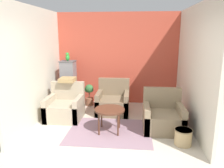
% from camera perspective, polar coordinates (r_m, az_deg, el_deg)
% --- Properties ---
extents(ground_plane, '(20.00, 20.00, 0.00)m').
position_cam_1_polar(ground_plane, '(3.99, -2.40, -18.91)').
color(ground_plane, beige).
rests_on(ground_plane, ground).
extents(wall_back_accent, '(3.72, 0.06, 2.73)m').
position_cam_1_polar(wall_back_accent, '(6.68, 1.40, 6.61)').
color(wall_back_accent, '#C64C38').
rests_on(wall_back_accent, ground_plane).
extents(wall_left, '(0.06, 3.23, 2.73)m').
position_cam_1_polar(wall_left, '(5.54, -19.29, 4.56)').
color(wall_left, beige).
rests_on(wall_left, ground_plane).
extents(wall_right, '(0.06, 3.23, 2.73)m').
position_cam_1_polar(wall_right, '(5.20, 20.56, 3.96)').
color(wall_right, beige).
rests_on(wall_right, ground_plane).
extents(area_rug, '(1.81, 1.44, 0.01)m').
position_cam_1_polar(area_rug, '(4.93, -0.67, -12.25)').
color(area_rug, gray).
rests_on(area_rug, ground_plane).
extents(coffee_table, '(0.65, 0.65, 0.53)m').
position_cam_1_polar(coffee_table, '(4.75, -0.68, -7.11)').
color(coffee_table, '#512D1E').
rests_on(coffee_table, ground_plane).
extents(armchair_left, '(0.86, 0.84, 0.89)m').
position_cam_1_polar(armchair_left, '(5.69, -12.15, -6.05)').
color(armchair_left, tan).
rests_on(armchair_left, ground_plane).
extents(armchair_right, '(0.86, 0.84, 0.89)m').
position_cam_1_polar(armchair_right, '(5.07, 13.14, -8.49)').
color(armchair_right, '#8E7A5B').
rests_on(armchair_right, ground_plane).
extents(armchair_middle, '(0.86, 0.84, 0.89)m').
position_cam_1_polar(armchair_middle, '(5.97, 0.26, -4.83)').
color(armchair_middle, '#7A664C').
rests_on(armchair_middle, ground_plane).
extents(birdcage, '(0.57, 0.57, 1.35)m').
position_cam_1_polar(birdcage, '(6.59, -11.21, -0.17)').
color(birdcage, '#555559').
rests_on(birdcage, ground_plane).
extents(parrot, '(0.11, 0.20, 0.24)m').
position_cam_1_polar(parrot, '(6.46, -11.53, 6.95)').
color(parrot, green).
rests_on(parrot, birdcage).
extents(potted_plant, '(0.28, 0.25, 0.64)m').
position_cam_1_polar(potted_plant, '(6.57, -5.98, -2.55)').
color(potted_plant, brown).
rests_on(potted_plant, ground_plane).
extents(wicker_basket, '(0.34, 0.34, 0.31)m').
position_cam_1_polar(wicker_basket, '(4.55, 18.10, -12.94)').
color(wicker_basket, tan).
rests_on(wicker_basket, ground_plane).
extents(throw_pillow, '(0.39, 0.39, 0.10)m').
position_cam_1_polar(throw_pillow, '(5.80, -11.55, 1.14)').
color(throw_pillow, tan).
rests_on(throw_pillow, armchair_left).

